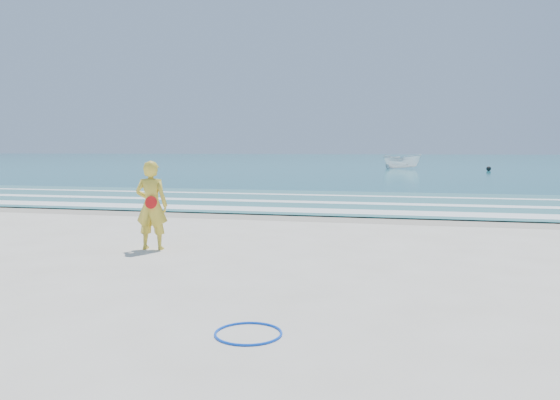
# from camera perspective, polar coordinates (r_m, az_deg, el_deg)

# --- Properties ---
(ground) EXTENTS (400.00, 400.00, 0.00)m
(ground) POSITION_cam_1_polar(r_m,az_deg,el_deg) (8.93, -8.97, -8.70)
(ground) COLOR silver
(ground) RESTS_ON ground
(wet_sand) EXTENTS (400.00, 2.40, 0.00)m
(wet_sand) POSITION_cam_1_polar(r_m,az_deg,el_deg) (17.46, 2.32, -1.73)
(wet_sand) COLOR #B2A893
(wet_sand) RESTS_ON ground
(ocean) EXTENTS (400.00, 190.00, 0.04)m
(ocean) POSITION_cam_1_polar(r_m,az_deg,el_deg) (113.08, 11.73, 4.19)
(ocean) COLOR #19727F
(ocean) RESTS_ON ground
(shallow) EXTENTS (400.00, 10.00, 0.01)m
(shallow) POSITION_cam_1_polar(r_m,az_deg,el_deg) (22.36, 4.78, -0.07)
(shallow) COLOR #59B7AD
(shallow) RESTS_ON ocean
(foam_near) EXTENTS (400.00, 1.40, 0.01)m
(foam_near) POSITION_cam_1_polar(r_m,az_deg,el_deg) (18.73, 3.08, -1.09)
(foam_near) COLOR white
(foam_near) RESTS_ON shallow
(foam_mid) EXTENTS (400.00, 0.90, 0.01)m
(foam_mid) POSITION_cam_1_polar(r_m,az_deg,el_deg) (21.57, 4.46, -0.24)
(foam_mid) COLOR white
(foam_mid) RESTS_ON shallow
(foam_far) EXTENTS (400.00, 0.60, 0.01)m
(foam_far) POSITION_cam_1_polar(r_m,az_deg,el_deg) (24.82, 5.64, 0.48)
(foam_far) COLOR white
(foam_far) RESTS_ON shallow
(hoop) EXTENTS (1.06, 1.06, 0.03)m
(hoop) POSITION_cam_1_polar(r_m,az_deg,el_deg) (6.57, -3.33, -13.73)
(hoop) COLOR blue
(hoop) RESTS_ON ground
(boat) EXTENTS (4.32, 2.56, 1.57)m
(boat) POSITION_cam_1_polar(r_m,az_deg,el_deg) (59.06, 12.63, 3.96)
(boat) COLOR white
(boat) RESTS_ON ocean
(buoy) EXTENTS (0.44, 0.44, 0.44)m
(buoy) POSITION_cam_1_polar(r_m,az_deg,el_deg) (55.85, 20.97, 3.08)
(buoy) COLOR black
(buoy) RESTS_ON ocean
(woman) EXTENTS (0.74, 0.53, 1.91)m
(woman) POSITION_cam_1_polar(r_m,az_deg,el_deg) (12.00, -13.27, -0.54)
(woman) COLOR yellow
(woman) RESTS_ON ground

